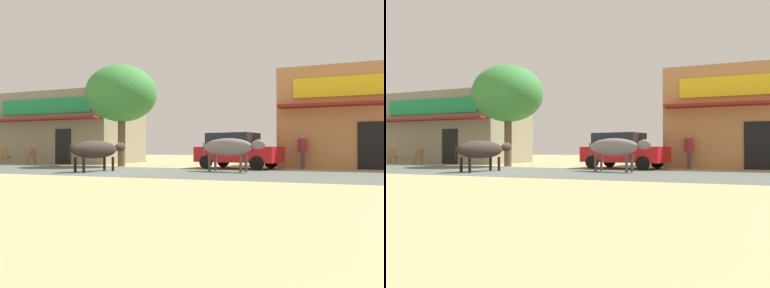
% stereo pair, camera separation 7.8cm
% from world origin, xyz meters
% --- Properties ---
extents(ground, '(80.00, 80.00, 0.00)m').
position_xyz_m(ground, '(0.00, 0.00, 0.00)').
color(ground, tan).
extents(asphalt_road, '(72.00, 5.92, 0.00)m').
position_xyz_m(asphalt_road, '(0.00, 0.00, 0.00)').
color(asphalt_road, '#505951').
rests_on(asphalt_road, ground).
extents(storefront_left_cafe, '(8.44, 5.93, 4.48)m').
position_xyz_m(storefront_left_cafe, '(-7.97, 7.34, 2.25)').
color(storefront_left_cafe, gray).
rests_on(storefront_left_cafe, ground).
extents(storefront_right_club, '(7.89, 5.93, 4.76)m').
position_xyz_m(storefront_right_club, '(9.88, 7.34, 2.39)').
color(storefront_right_club, '#C3824D').
rests_on(storefront_right_club, ground).
extents(roadside_tree, '(3.66, 3.66, 5.25)m').
position_xyz_m(roadside_tree, '(-1.79, 3.54, 3.76)').
color(roadside_tree, brown).
rests_on(roadside_tree, ground).
extents(parked_hatchback_car, '(4.06, 2.46, 1.64)m').
position_xyz_m(parked_hatchback_car, '(4.30, 3.65, 0.84)').
color(parked_hatchback_car, red).
rests_on(parked_hatchback_car, ground).
extents(cow_near_brown, '(1.24, 2.83, 1.24)m').
position_xyz_m(cow_near_brown, '(-0.32, -0.73, 0.87)').
color(cow_near_brown, '#2E231F').
rests_on(cow_near_brown, ground).
extents(cow_far_dark, '(2.73, 1.16, 1.33)m').
position_xyz_m(cow_far_dark, '(4.63, 1.10, 0.97)').
color(cow_far_dark, slate).
rests_on(cow_far_dark, ground).
extents(pedestrian_by_shop, '(0.44, 0.61, 1.57)m').
position_xyz_m(pedestrian_by_shop, '(7.16, 4.47, 0.92)').
color(pedestrian_by_shop, '#3F3F47').
rests_on(pedestrian_by_shop, ground).
extents(cafe_chair_near_tree, '(0.61, 0.61, 0.92)m').
position_xyz_m(cafe_chair_near_tree, '(-7.43, 3.24, 0.51)').
color(cafe_chair_near_tree, brown).
rests_on(cafe_chair_near_tree, ground).
extents(cafe_chair_by_doorway, '(0.58, 0.58, 0.92)m').
position_xyz_m(cafe_chair_by_doorway, '(-9.36, 3.15, 0.51)').
color(cafe_chair_by_doorway, brown).
rests_on(cafe_chair_by_doorway, ground).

